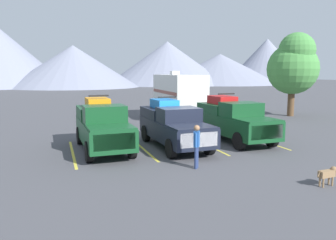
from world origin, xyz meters
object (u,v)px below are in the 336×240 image
object	(u,v)px
dog	(329,173)
pickup_truck_a	(102,125)
pickup_truck_c	(234,119)
camper_trailer_a	(178,94)
pickup_truck_b	(173,124)
person_a	(197,143)

from	to	relation	value
dog	pickup_truck_a	bearing A→B (deg)	129.62
pickup_truck_a	pickup_truck_c	size ratio (longest dim) A/B	1.01
camper_trailer_a	dog	size ratio (longest dim) A/B	9.35
pickup_truck_b	pickup_truck_c	distance (m)	3.67
dog	person_a	bearing A→B (deg)	135.48
pickup_truck_b	camper_trailer_a	world-z (taller)	camper_trailer_a
pickup_truck_b	camper_trailer_a	bearing A→B (deg)	68.06
camper_trailer_a	dog	world-z (taller)	camper_trailer_a
pickup_truck_b	person_a	size ratio (longest dim) A/B	3.35
pickup_truck_b	pickup_truck_c	xyz separation A→B (m)	(3.65, 0.38, 0.04)
pickup_truck_a	pickup_truck_b	size ratio (longest dim) A/B	0.99
pickup_truck_a	camper_trailer_a	bearing A→B (deg)	51.09
camper_trailer_a	pickup_truck_c	bearing A→B (deg)	-91.03
pickup_truck_b	dog	size ratio (longest dim) A/B	6.76
pickup_truck_b	pickup_truck_a	bearing A→B (deg)	172.46
pickup_truck_a	dog	world-z (taller)	pickup_truck_a
person_a	pickup_truck_b	bearing A→B (deg)	83.83
pickup_truck_b	pickup_truck_c	size ratio (longest dim) A/B	1.02
pickup_truck_b	camper_trailer_a	distance (m)	10.25
person_a	dog	size ratio (longest dim) A/B	2.02
pickup_truck_a	pickup_truck_c	bearing A→B (deg)	-0.59
pickup_truck_a	camper_trailer_a	size ratio (longest dim) A/B	0.72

